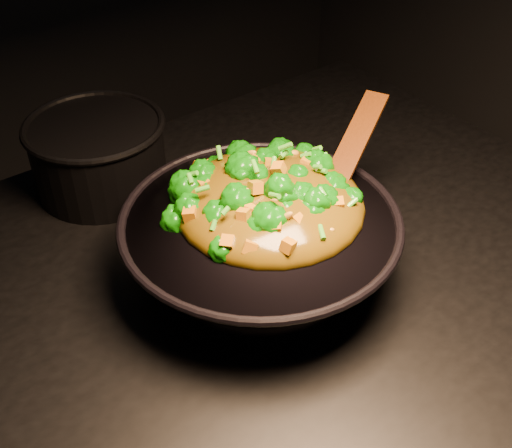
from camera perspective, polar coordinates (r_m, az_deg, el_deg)
stovetop at (r=1.35m, az=0.26°, el=-17.34°), size 1.20×0.90×0.90m
wok at (r=0.94m, az=0.37°, el=-2.19°), size 0.45×0.45×0.11m
stir_fry at (r=0.90m, az=1.24°, el=3.94°), size 0.30×0.30×0.09m
spatula at (r=0.97m, az=8.25°, el=6.19°), size 0.23×0.13×0.10m
back_pot at (r=1.15m, az=-13.80°, el=5.97°), size 0.28×0.28×0.13m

